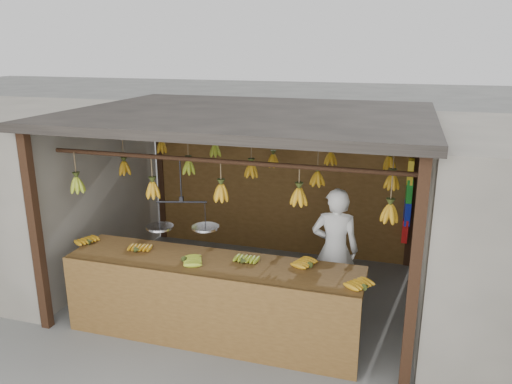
% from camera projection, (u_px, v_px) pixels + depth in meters
% --- Properties ---
extents(ground, '(80.00, 80.00, 0.00)m').
position_uv_depth(ground, '(250.00, 291.00, 6.66)').
color(ground, '#5B5B57').
extents(stall, '(4.30, 3.30, 2.40)m').
position_uv_depth(stall, '(257.00, 141.00, 6.40)').
color(stall, black).
rests_on(stall, ground).
extents(neighbor_left, '(3.00, 3.00, 2.30)m').
position_uv_depth(neighbor_left, '(16.00, 187.00, 7.33)').
color(neighbor_left, slate).
rests_on(neighbor_left, ground).
extents(counter, '(3.51, 0.75, 0.96)m').
position_uv_depth(counter, '(209.00, 283.00, 5.35)').
color(counter, brown).
rests_on(counter, ground).
extents(hanging_bananas, '(3.64, 2.25, 0.38)m').
position_uv_depth(hanging_bananas, '(250.00, 173.00, 6.20)').
color(hanging_bananas, '#92A523').
rests_on(hanging_bananas, ground).
extents(balance_scale, '(0.78, 0.43, 0.80)m').
position_uv_depth(balance_scale, '(183.00, 224.00, 5.51)').
color(balance_scale, black).
rests_on(balance_scale, ground).
extents(vendor, '(0.59, 0.41, 1.56)m').
position_uv_depth(vendor, '(335.00, 250.00, 6.02)').
color(vendor, white).
rests_on(vendor, ground).
extents(bag_bundles, '(0.08, 0.26, 1.20)m').
position_uv_depth(bag_bundles, '(408.00, 201.00, 7.07)').
color(bag_bundles, yellow).
rests_on(bag_bundles, ground).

